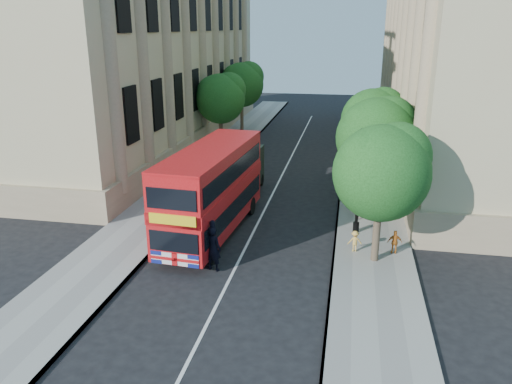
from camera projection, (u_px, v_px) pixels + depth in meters
The scene contains 17 objects.
ground at pixel (228, 283), 19.89m from camera, with size 120.00×120.00×0.00m, color black.
pavement_right at pixel (369, 207), 28.16m from camera, with size 3.50×80.00×0.12m, color gray.
pavement_left at pixel (175, 194), 30.22m from camera, with size 3.50×80.00×0.12m, color gray.
building_right at pixel (484, 37), 36.96m from camera, with size 12.00×38.00×18.00m, color tan.
building_left at pixel (135, 36), 41.90m from camera, with size 12.00×38.00×18.00m, color tan.
tree_right_near at pixel (383, 168), 20.34m from camera, with size 4.00×4.00×6.08m.
tree_right_mid at pixel (377, 134), 25.87m from camera, with size 4.20×4.20×6.37m.
tree_right_far at pixel (374, 117), 31.50m from camera, with size 4.00×4.00×6.15m.
tree_left_far at pixel (221, 96), 40.10m from camera, with size 4.00×4.00×6.30m.
tree_left_back at pixel (242, 82), 47.47m from camera, with size 4.20×4.20×6.65m.
lamp_post at pixel (359, 186), 23.80m from camera, with size 0.32×0.32×5.16m.
double_decker_bus at pixel (212, 188), 23.97m from camera, with size 3.10×9.30×4.22m.
box_van at pixel (242, 172), 30.41m from camera, with size 1.95×4.58×2.60m.
police_constable at pixel (213, 248), 20.66m from camera, with size 0.72×0.47×1.97m, color black.
woman_pedestrian at pixel (360, 204), 26.10m from camera, with size 0.74×0.58×1.52m, color beige.
child_a at pixel (395, 242), 22.05m from camera, with size 0.63×0.26×1.08m, color orange.
child_b at pixel (355, 241), 22.29m from camera, with size 0.63×0.36×0.97m, color #E4B34D.
Camera 1 is at (4.45, -17.21, 9.71)m, focal length 35.00 mm.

